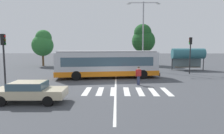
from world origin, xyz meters
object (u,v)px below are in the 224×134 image
Objects in this scene: city_transit_bus at (107,64)px; traffic_light_near_corner at (4,53)px; foreground_sedan at (29,91)px; background_tree_left at (43,43)px; parked_car_red at (136,63)px; bus_stop_shelter at (188,54)px; parked_car_teal at (104,63)px; traffic_light_far_corner at (190,49)px; twin_arm_street_lamp at (143,29)px; background_tree_right at (143,39)px; parked_car_black at (120,63)px; parked_car_champagne at (89,63)px; parked_car_blue at (72,63)px; pedestrian_crossing_street at (138,75)px.

traffic_light_near_corner is (-8.10, -6.33, 1.49)m from city_transit_bus.
city_transit_bus is 10.97m from foreground_sedan.
traffic_light_near_corner is 0.70× the size of background_tree_left.
parked_car_red is 0.70× the size of background_tree_left.
parked_car_red is 0.96× the size of bus_stop_shelter.
traffic_light_near_corner is at bearing 134.70° from foreground_sedan.
parked_car_teal is at bearing -11.02° from background_tree_left.
traffic_light_far_corner is 24.81m from background_tree_left.
twin_arm_street_lamp is (6.03, -3.93, 5.32)m from parked_car_teal.
background_tree_right is at bearing 124.42° from bus_stop_shelter.
bus_stop_shelter is 24.69m from background_tree_left.
twin_arm_street_lamp is (9.42, 17.33, 5.32)m from foreground_sedan.
parked_car_black is 0.70× the size of background_tree_left.
background_tree_left is at bearing 168.98° from parked_car_teal.
parked_car_champagne is 1.02× the size of parked_car_black.
traffic_light_far_corner reaches higher than parked_car_red.
parked_car_blue is 17.57m from traffic_light_near_corner.
pedestrian_crossing_street is 23.49m from background_tree_left.
bus_stop_shelter is (10.03, -3.38, 1.65)m from parked_car_black.
foreground_sedan is at bearing -99.05° from parked_car_teal.
parked_car_red is at bearing -110.25° from background_tree_right.
traffic_light_near_corner reaches higher than parked_car_black.
traffic_light_near_corner is (-4.48, -17.42, 2.31)m from parked_car_champagne.
pedestrian_crossing_street is 15.25m from parked_car_black.
parked_car_red is at bearing 54.50° from traffic_light_near_corner.
foreground_sedan is 24.89m from background_tree_left.
parked_car_champagne is 0.97× the size of bus_stop_shelter.
traffic_light_near_corner is 26.47m from background_tree_right.
city_transit_bus is 1.81× the size of background_tree_left.
background_tree_right is at bearing 81.41° from pedestrian_crossing_street.
parked_car_champagne is at bearing 167.55° from bus_stop_shelter.
parked_car_blue is 18.60m from bus_stop_shelter.
background_tree_right is at bearing 26.38° from parked_car_champagne.
traffic_light_far_corner reaches higher than parked_car_blue.
twin_arm_street_lamp is at bearing 146.04° from traffic_light_far_corner.
traffic_light_far_corner is at bearing 42.10° from foreground_sedan.
foreground_sedan and parked_car_black have the same top height.
traffic_light_near_corner reaches higher than parked_car_champagne.
parked_car_black is 0.96× the size of traffic_light_far_corner.
parked_car_blue is 0.99× the size of parked_car_champagne.
background_tree_left is (-7.74, 23.42, 3.34)m from foreground_sedan.
background_tree_right is (10.59, 25.91, 4.23)m from foreground_sedan.
background_tree_left is (-23.96, 5.74, 1.69)m from bus_stop_shelter.
pedestrian_crossing_street is at bearing -94.70° from parked_car_red.
traffic_light_near_corner is 19.13m from twin_arm_street_lamp.
foreground_sedan is at bearing -132.53° from bus_stop_shelter.
city_transit_bus is 2.57× the size of traffic_light_near_corner.
parked_car_teal is 0.45× the size of twin_arm_street_lamp.
parked_car_blue and parked_car_champagne have the same top height.
traffic_light_near_corner is at bearing -95.31° from parked_car_blue.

